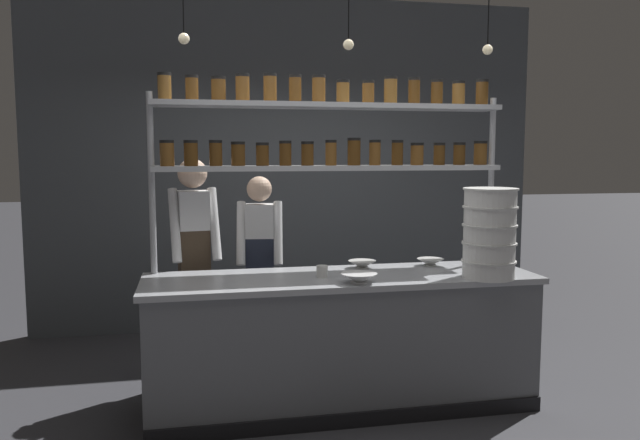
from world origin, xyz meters
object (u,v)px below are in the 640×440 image
at_px(chef_left, 194,255).
at_px(prep_bowl_near_left, 359,278).
at_px(serving_cup_front, 322,272).
at_px(container_stack, 489,233).
at_px(prep_bowl_center_front, 362,265).
at_px(chef_center, 260,261).
at_px(spice_shelf_unit, 330,140).
at_px(prep_bowl_center_back, 430,262).

bearing_deg(chef_left, prep_bowl_near_left, -50.27).
relative_size(chef_left, prep_bowl_near_left, 7.23).
height_order(chef_left, serving_cup_front, chef_left).
xyz_separation_m(chef_left, container_stack, (1.92, -0.92, 0.23)).
xyz_separation_m(container_stack, serving_cup_front, (-1.09, 0.24, -0.26)).
bearing_deg(prep_bowl_center_front, serving_cup_front, -142.46).
distance_m(chef_center, prep_bowl_center_front, 0.90).
height_order(prep_bowl_near_left, prep_bowl_center_front, prep_bowl_near_left).
relative_size(chef_left, container_stack, 2.84).
distance_m(spice_shelf_unit, chef_center, 1.17).
xyz_separation_m(container_stack, prep_bowl_center_back, (-0.21, 0.50, -0.28)).
bearing_deg(serving_cup_front, prep_bowl_center_back, 16.62).
bearing_deg(prep_bowl_center_back, container_stack, -66.93).
bearing_deg(prep_bowl_near_left, serving_cup_front, 130.40).
distance_m(chef_left, prep_bowl_center_back, 1.76).
bearing_deg(serving_cup_front, prep_bowl_near_left, -49.60).
distance_m(prep_bowl_center_front, prep_bowl_center_back, 0.52).
relative_size(prep_bowl_near_left, prep_bowl_center_back, 1.20).
relative_size(spice_shelf_unit, serving_cup_front, 31.30).
bearing_deg(chef_center, prep_bowl_center_back, -19.32).
relative_size(chef_center, prep_bowl_center_back, 7.94).
bearing_deg(serving_cup_front, prep_bowl_center_front, 37.54).
xyz_separation_m(spice_shelf_unit, serving_cup_front, (-0.14, -0.37, -0.89)).
height_order(prep_bowl_center_front, serving_cup_front, serving_cup_front).
height_order(spice_shelf_unit, chef_left, spice_shelf_unit).
height_order(container_stack, prep_bowl_center_front, container_stack).
relative_size(chef_left, prep_bowl_center_front, 8.42).
bearing_deg(spice_shelf_unit, prep_bowl_near_left, -84.76).
height_order(container_stack, prep_bowl_near_left, container_stack).
height_order(spice_shelf_unit, container_stack, spice_shelf_unit).
height_order(prep_bowl_center_back, serving_cup_front, serving_cup_front).
distance_m(container_stack, prep_bowl_center_back, 0.61).
relative_size(chef_left, serving_cup_front, 20.95).
xyz_separation_m(container_stack, prep_bowl_center_front, (-0.73, 0.51, -0.27)).
bearing_deg(serving_cup_front, chef_left, 140.88).
bearing_deg(prep_bowl_center_back, serving_cup_front, -163.38).
relative_size(prep_bowl_center_front, serving_cup_front, 2.49).
bearing_deg(chef_center, container_stack, -30.53).
distance_m(spice_shelf_unit, chef_left, 1.33).
bearing_deg(container_stack, chef_center, 141.88).
xyz_separation_m(spice_shelf_unit, container_stack, (0.95, -0.61, -0.63)).
relative_size(spice_shelf_unit, prep_bowl_near_left, 10.80).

